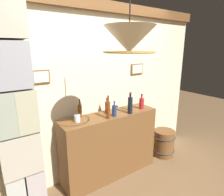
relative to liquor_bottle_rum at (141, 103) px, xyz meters
name	(u,v)px	position (x,y,z in m)	size (l,w,h in m)	color
panelled_rear_partition	(100,87)	(-0.54, 0.33, 0.27)	(3.79, 0.15, 2.49)	beige
stone_pillar	(14,111)	(-1.72, 0.17, 0.16)	(0.42, 0.37, 2.42)	#B0B4AA
bar_shelf_unit	(110,145)	(-0.54, 0.06, -0.57)	(1.46, 0.39, 0.97)	brown
liquor_bottle_rum	(141,103)	(0.00, 0.00, 0.00)	(0.07, 0.07, 0.23)	#A22021
liquor_bottle_whiskey	(130,104)	(-0.19, 0.05, 0.00)	(0.05, 0.05, 0.24)	#1A5621
liquor_bottle_amaro	(80,111)	(-0.93, 0.21, 0.00)	(0.05, 0.05, 0.25)	brown
liquor_bottle_rye	(108,109)	(-0.65, -0.05, 0.04)	(0.05, 0.05, 0.31)	brown
liquor_bottle_gin	(107,107)	(-0.54, 0.14, 0.00)	(0.06, 0.06, 0.22)	#A31F26
liquor_bottle_tequila	(114,110)	(-0.53, -0.03, -0.01)	(0.06, 0.06, 0.21)	navy
liquor_bottle_brandy	(130,105)	(-0.28, -0.07, 0.04)	(0.07, 0.07, 0.31)	black
glass_tumbler_rocks	(77,118)	(-1.04, 0.08, -0.04)	(0.08, 0.08, 0.09)	silver
pendant_lamp	(129,40)	(-0.90, -0.75, 0.88)	(0.44, 0.44, 0.67)	#EFE5C6
wooden_barrel	(164,143)	(0.55, -0.04, -0.82)	(0.39, 0.39, 0.47)	brown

